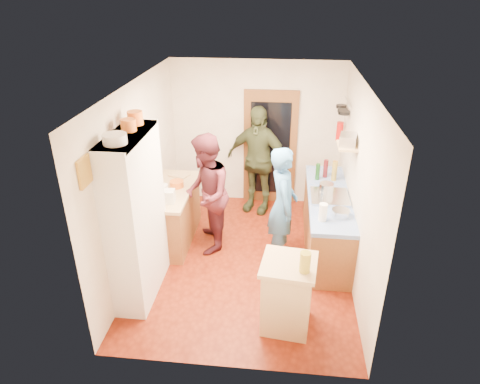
% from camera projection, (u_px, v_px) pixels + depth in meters
% --- Properties ---
extents(floor, '(3.00, 4.00, 0.02)m').
position_uv_depth(floor, '(245.00, 260.00, 6.43)').
color(floor, maroon).
rests_on(floor, ground).
extents(ceiling, '(3.00, 4.00, 0.02)m').
position_uv_depth(ceiling, '(246.00, 85.00, 5.26)').
color(ceiling, silver).
rests_on(ceiling, ground).
extents(wall_back, '(3.00, 0.02, 2.60)m').
position_uv_depth(wall_back, '(257.00, 134.00, 7.63)').
color(wall_back, beige).
rests_on(wall_back, ground).
extents(wall_front, '(3.00, 0.02, 2.60)m').
position_uv_depth(wall_front, '(226.00, 270.00, 4.05)').
color(wall_front, beige).
rests_on(wall_front, ground).
extents(wall_left, '(0.02, 4.00, 2.60)m').
position_uv_depth(wall_left, '(139.00, 176.00, 5.99)').
color(wall_left, beige).
rests_on(wall_left, ground).
extents(wall_right, '(0.02, 4.00, 2.60)m').
position_uv_depth(wall_right, '(358.00, 186.00, 5.70)').
color(wall_right, beige).
rests_on(wall_right, ground).
extents(door_frame, '(0.95, 0.06, 2.10)m').
position_uv_depth(door_frame, '(270.00, 148.00, 7.68)').
color(door_frame, brown).
rests_on(door_frame, ground).
extents(door_glass, '(0.70, 0.02, 1.70)m').
position_uv_depth(door_glass, '(270.00, 149.00, 7.65)').
color(door_glass, black).
rests_on(door_glass, door_frame).
extents(hutch_body, '(0.40, 1.20, 2.20)m').
position_uv_depth(hutch_body, '(136.00, 218.00, 5.35)').
color(hutch_body, silver).
rests_on(hutch_body, ground).
extents(hutch_top_shelf, '(0.40, 1.14, 0.04)m').
position_uv_depth(hutch_top_shelf, '(126.00, 136.00, 4.86)').
color(hutch_top_shelf, silver).
rests_on(hutch_top_shelf, hutch_body).
extents(plate_stack, '(0.26, 0.26, 0.11)m').
position_uv_depth(plate_stack, '(115.00, 139.00, 4.54)').
color(plate_stack, white).
rests_on(plate_stack, hutch_top_shelf).
extents(orange_pot_a, '(0.18, 0.18, 0.14)m').
position_uv_depth(orange_pot_a, '(128.00, 125.00, 4.92)').
color(orange_pot_a, orange).
rests_on(orange_pot_a, hutch_top_shelf).
extents(orange_pot_b, '(0.19, 0.19, 0.16)m').
position_uv_depth(orange_pot_b, '(135.00, 118.00, 5.13)').
color(orange_pot_b, orange).
rests_on(orange_pot_b, hutch_top_shelf).
extents(left_counter_base, '(0.60, 1.40, 0.85)m').
position_uv_depth(left_counter_base, '(173.00, 216.00, 6.75)').
color(left_counter_base, brown).
rests_on(left_counter_base, ground).
extents(left_counter_top, '(0.64, 1.44, 0.05)m').
position_uv_depth(left_counter_top, '(171.00, 190.00, 6.55)').
color(left_counter_top, tan).
rests_on(left_counter_top, left_counter_base).
extents(toaster, '(0.26, 0.18, 0.19)m').
position_uv_depth(toaster, '(166.00, 196.00, 6.11)').
color(toaster, white).
rests_on(toaster, left_counter_top).
extents(kettle, '(0.16, 0.16, 0.17)m').
position_uv_depth(kettle, '(163.00, 190.00, 6.30)').
color(kettle, white).
rests_on(kettle, left_counter_top).
extents(orange_bowl, '(0.24, 0.24, 0.10)m').
position_uv_depth(orange_bowl, '(177.00, 184.00, 6.58)').
color(orange_bowl, orange).
rests_on(orange_bowl, left_counter_top).
extents(chopping_board, '(0.36, 0.31, 0.02)m').
position_uv_depth(chopping_board, '(179.00, 175.00, 6.97)').
color(chopping_board, tan).
rests_on(chopping_board, left_counter_top).
extents(right_counter_base, '(0.60, 2.20, 0.84)m').
position_uv_depth(right_counter_base, '(326.00, 223.00, 6.57)').
color(right_counter_base, brown).
rests_on(right_counter_base, ground).
extents(right_counter_top, '(0.62, 2.22, 0.06)m').
position_uv_depth(right_counter_top, '(329.00, 197.00, 6.36)').
color(right_counter_top, '#043CB5').
rests_on(right_counter_top, right_counter_base).
extents(hob, '(0.55, 0.58, 0.04)m').
position_uv_depth(hob, '(330.00, 197.00, 6.26)').
color(hob, silver).
rests_on(hob, right_counter_top).
extents(pot_on_hob, '(0.21, 0.21, 0.14)m').
position_uv_depth(pot_on_hob, '(326.00, 188.00, 6.32)').
color(pot_on_hob, silver).
rests_on(pot_on_hob, hob).
extents(bottle_a, '(0.08, 0.08, 0.27)m').
position_uv_depth(bottle_a, '(318.00, 172.00, 6.79)').
color(bottle_a, '#143F14').
rests_on(bottle_a, right_counter_top).
extents(bottle_b, '(0.08, 0.08, 0.30)m').
position_uv_depth(bottle_b, '(326.00, 169.00, 6.87)').
color(bottle_b, '#591419').
rests_on(bottle_b, right_counter_top).
extents(bottle_c, '(0.10, 0.10, 0.33)m').
position_uv_depth(bottle_c, '(334.00, 171.00, 6.75)').
color(bottle_c, olive).
rests_on(bottle_c, right_counter_top).
extents(paper_towel, '(0.11, 0.11, 0.24)m').
position_uv_depth(paper_towel, '(323.00, 212.00, 5.64)').
color(paper_towel, white).
rests_on(paper_towel, right_counter_top).
extents(mixing_bowl, '(0.29, 0.29, 0.09)m').
position_uv_depth(mixing_bowl, '(341.00, 213.00, 5.77)').
color(mixing_bowl, silver).
rests_on(mixing_bowl, right_counter_top).
extents(island_base, '(0.61, 0.61, 0.86)m').
position_uv_depth(island_base, '(287.00, 296.00, 5.03)').
color(island_base, tan).
rests_on(island_base, ground).
extents(island_top, '(0.69, 0.69, 0.05)m').
position_uv_depth(island_top, '(289.00, 264.00, 4.83)').
color(island_top, tan).
rests_on(island_top, island_base).
extents(cutting_board, '(0.38, 0.32, 0.02)m').
position_uv_depth(cutting_board, '(285.00, 261.00, 4.88)').
color(cutting_board, white).
rests_on(cutting_board, island_top).
extents(oil_jar, '(0.13, 0.13, 0.24)m').
position_uv_depth(oil_jar, '(305.00, 262.00, 4.63)').
color(oil_jar, '#AD9E2D').
rests_on(oil_jar, island_top).
extents(pan_rail, '(0.02, 0.65, 0.02)m').
position_uv_depth(pan_rail, '(348.00, 102.00, 6.73)').
color(pan_rail, silver).
rests_on(pan_rail, wall_right).
extents(pan_hang_a, '(0.18, 0.18, 0.05)m').
position_uv_depth(pan_hang_a, '(344.00, 113.00, 6.63)').
color(pan_hang_a, black).
rests_on(pan_hang_a, pan_rail).
extents(pan_hang_b, '(0.16, 0.16, 0.05)m').
position_uv_depth(pan_hang_b, '(343.00, 110.00, 6.82)').
color(pan_hang_b, black).
rests_on(pan_hang_b, pan_rail).
extents(pan_hang_c, '(0.17, 0.17, 0.05)m').
position_uv_depth(pan_hang_c, '(341.00, 106.00, 6.99)').
color(pan_hang_c, black).
rests_on(pan_hang_c, pan_rail).
extents(wall_shelf, '(0.26, 0.42, 0.03)m').
position_uv_depth(wall_shelf, '(347.00, 146.00, 5.93)').
color(wall_shelf, tan).
rests_on(wall_shelf, wall_right).
extents(radio, '(0.27, 0.33, 0.15)m').
position_uv_depth(radio, '(348.00, 140.00, 5.89)').
color(radio, silver).
rests_on(radio, wall_shelf).
extents(ext_bracket, '(0.06, 0.10, 0.04)m').
position_uv_depth(ext_bracket, '(343.00, 134.00, 7.15)').
color(ext_bracket, black).
rests_on(ext_bracket, wall_right).
extents(fire_extinguisher, '(0.11, 0.11, 0.32)m').
position_uv_depth(fire_extinguisher, '(340.00, 131.00, 7.13)').
color(fire_extinguisher, red).
rests_on(fire_extinguisher, wall_right).
extents(picture_frame, '(0.03, 0.25, 0.30)m').
position_uv_depth(picture_frame, '(84.00, 172.00, 4.27)').
color(picture_frame, gold).
rests_on(picture_frame, wall_left).
extents(person_hob, '(0.50, 0.69, 1.75)m').
position_uv_depth(person_hob, '(285.00, 206.00, 6.10)').
color(person_hob, teal).
rests_on(person_hob, ground).
extents(person_left, '(0.82, 0.99, 1.84)m').
position_uv_depth(person_left, '(208.00, 193.00, 6.37)').
color(person_left, '#481921').
rests_on(person_left, ground).
extents(person_back, '(1.22, 0.81, 1.92)m').
position_uv_depth(person_back, '(258.00, 160.00, 7.41)').
color(person_back, '#313820').
rests_on(person_back, ground).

